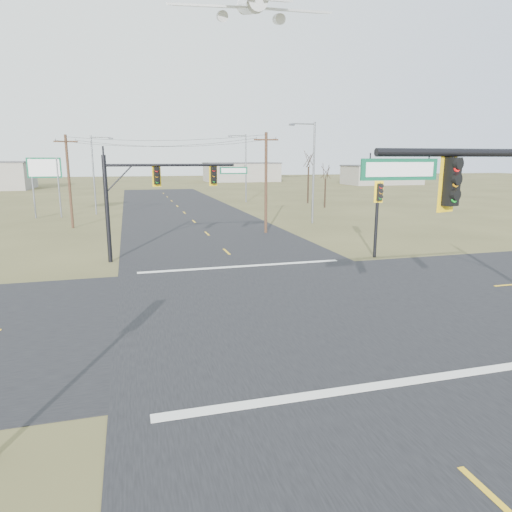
{
  "coord_description": "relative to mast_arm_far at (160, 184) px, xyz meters",
  "views": [
    {
      "loc": [
        -6.21,
        -17.77,
        6.17
      ],
      "look_at": [
        -0.98,
        1.0,
        2.03
      ],
      "focal_mm": 32.0,
      "sensor_mm": 36.0,
      "label": 1
    }
  ],
  "objects": [
    {
      "name": "utility_pole_far",
      "position": [
        -6.96,
        15.77,
        -0.31
      ],
      "size": [
        2.03,
        0.24,
        8.31
      ],
      "rotation": [
        0.0,
        0.0,
        -0.01
      ],
      "color": "#4C3220",
      "rests_on": "ground"
    },
    {
      "name": "bare_tree_c",
      "position": [
        22.66,
        26.11,
        0.03
      ],
      "size": [
        3.16,
        3.16,
        5.99
      ],
      "rotation": [
        0.0,
        0.0,
        -0.29
      ],
      "color": "black",
      "rests_on": "ground"
    },
    {
      "name": "utility_pole_near",
      "position": [
        9.27,
        8.24,
        -0.29
      ],
      "size": [
        2.04,
        0.3,
        8.34
      ],
      "rotation": [
        0.0,
        0.0,
        -0.09
      ],
      "color": "#4C3220",
      "rests_on": "ground"
    },
    {
      "name": "ground",
      "position": [
        4.34,
        -10.91,
        -4.66
      ],
      "size": [
        320.0,
        320.0,
        0.0
      ],
      "primitive_type": "plane",
      "color": "brown",
      "rests_on": "ground"
    },
    {
      "name": "bare_tree_d",
      "position": [
        22.86,
        32.47,
        1.57
      ],
      "size": [
        3.66,
        3.66,
        7.74
      ],
      "rotation": [
        0.0,
        0.0,
        0.29
      ],
      "color": "black",
      "rests_on": "ground"
    },
    {
      "name": "warehouse_right",
      "position": [
        59.34,
        74.09,
        -2.41
      ],
      "size": [
        18.0,
        10.0,
        4.5
      ],
      "primitive_type": "cube",
      "color": "gray",
      "rests_on": "ground"
    },
    {
      "name": "road_ew",
      "position": [
        4.34,
        -10.91,
        -4.65
      ],
      "size": [
        160.0,
        14.0,
        0.02
      ],
      "primitive_type": "cube",
      "color": "black",
      "rests_on": "ground"
    },
    {
      "name": "mast_arm_far",
      "position": [
        0.0,
        0.0,
        0.0
      ],
      "size": [
        8.83,
        0.55,
        6.42
      ],
      "rotation": [
        0.0,
        0.0,
        0.31
      ],
      "color": "black",
      "rests_on": "ground"
    },
    {
      "name": "highway_sign",
      "position": [
        -10.28,
        24.38,
        -0.19
      ],
      "size": [
        3.39,
        0.17,
        6.35
      ],
      "rotation": [
        0.0,
        0.0,
        0.02
      ],
      "color": "slate",
      "rests_on": "ground"
    },
    {
      "name": "stop_bar_near",
      "position": [
        4.34,
        -18.41,
        -4.63
      ],
      "size": [
        12.0,
        0.4,
        0.01
      ],
      "primitive_type": "cube",
      "color": "silver",
      "rests_on": "road_ns"
    },
    {
      "name": "road_ns",
      "position": [
        4.34,
        -10.91,
        -4.65
      ],
      "size": [
        14.0,
        160.0,
        0.02
      ],
      "primitive_type": "cube",
      "color": "black",
      "rests_on": "ground"
    },
    {
      "name": "stop_bar_far",
      "position": [
        4.34,
        -3.41,
        -4.63
      ],
      "size": [
        12.0,
        0.4,
        0.01
      ],
      "primitive_type": "cube",
      "color": "silver",
      "rests_on": "road_ns"
    },
    {
      "name": "warehouse_mid",
      "position": [
        29.34,
        99.09,
        -2.16
      ],
      "size": [
        20.0,
        12.0,
        5.0
      ],
      "primitive_type": "cube",
      "color": "gray",
      "rests_on": "ground"
    },
    {
      "name": "pedestal_signal_ne",
      "position": [
        13.18,
        -3.2,
        -1.18
      ],
      "size": [
        0.65,
        0.57,
        4.88
      ],
      "rotation": [
        0.0,
        0.0,
        -0.3
      ],
      "color": "black",
      "rests_on": "ground"
    },
    {
      "name": "streetlight_c",
      "position": [
        -5.34,
        26.2,
        0.25
      ],
      "size": [
        2.44,
        0.29,
        8.75
      ],
      "rotation": [
        0.0,
        0.0,
        0.16
      ],
      "color": "slate",
      "rests_on": "ground"
    },
    {
      "name": "streetlight_b",
      "position": [
        14.55,
        36.58,
        0.77
      ],
      "size": [
        2.69,
        0.25,
        9.67
      ],
      "rotation": [
        0.0,
        0.0,
        -0.01
      ],
      "color": "slate",
      "rests_on": "ground"
    },
    {
      "name": "jet_airliner",
      "position": [
        20.04,
        53.36,
        27.36
      ],
      "size": [
        19.79,
        20.96,
        12.41
      ],
      "rotation": [
        0.0,
        -0.26,
        1.47
      ],
      "color": "silver"
    },
    {
      "name": "streetlight_a",
      "position": [
        15.24,
        12.85,
        0.74
      ],
      "size": [
        2.7,
        0.44,
        9.62
      ],
      "rotation": [
        0.0,
        0.0,
        0.43
      ],
      "color": "slate",
      "rests_on": "ground"
    }
  ]
}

